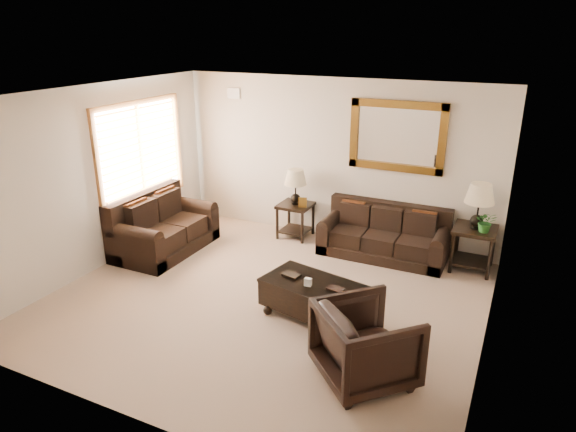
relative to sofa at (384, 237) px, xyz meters
The scene contains 11 objects.
room 2.57m from the sofa, 115.94° to the right, with size 5.51×5.01×2.71m.
window 4.11m from the sofa, 162.01° to the right, with size 0.07×1.96×1.66m.
mirror 1.60m from the sofa, 90.00° to the left, with size 1.50×0.06×1.10m.
air_vent 3.60m from the sofa, behind, with size 0.25×0.02×0.18m, color #999999.
sofa is the anchor object (origin of this frame).
loveseat 3.59m from the sofa, 157.62° to the right, with size 1.00×1.68×0.95m.
end_table_left 1.67m from the sofa, behind, with size 0.55×0.55×1.20m.
end_table_right 1.46m from the sofa, ahead, with size 0.61×0.61×1.34m.
coffee_table 2.19m from the sofa, 97.69° to the right, with size 1.42×0.96×0.55m.
armchair 3.19m from the sofa, 77.91° to the right, with size 0.89×0.83×0.92m, color black.
potted_plant 1.56m from the sofa, ahead, with size 0.28×0.31×0.25m, color #215E20.
Camera 1 is at (2.89, -5.35, 3.45)m, focal length 32.00 mm.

